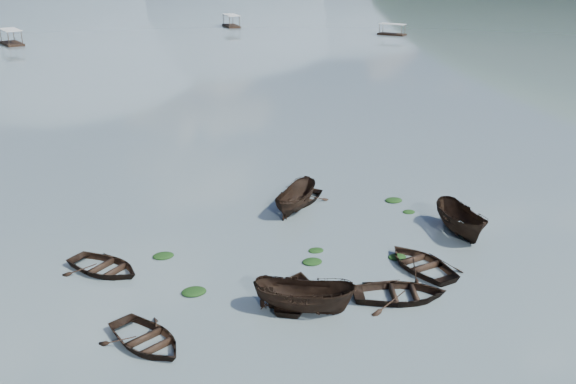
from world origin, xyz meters
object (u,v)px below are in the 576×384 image
object	(u,v)px
rowboat_3	(421,268)
pontoon_left	(12,45)
rowboat_0	(147,344)
pontoon_centre	(231,27)

from	to	relation	value
rowboat_3	pontoon_left	size ratio (longest dim) A/B	0.67
rowboat_3	rowboat_0	bearing A→B (deg)	-1.41
pontoon_centre	pontoon_left	bearing A→B (deg)	-161.62
rowboat_0	pontoon_centre	xyz separation A→B (m)	(27.36, 114.76, 0.00)
rowboat_0	pontoon_left	size ratio (longest dim) A/B	0.64
rowboat_0	pontoon_left	xyz separation A→B (m)	(-14.78, 98.50, 0.00)
rowboat_3	pontoon_centre	world-z (taller)	pontoon_centre
rowboat_0	rowboat_3	size ratio (longest dim) A/B	0.94
rowboat_0	pontoon_centre	bearing A→B (deg)	47.53
rowboat_0	pontoon_centre	size ratio (longest dim) A/B	0.66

